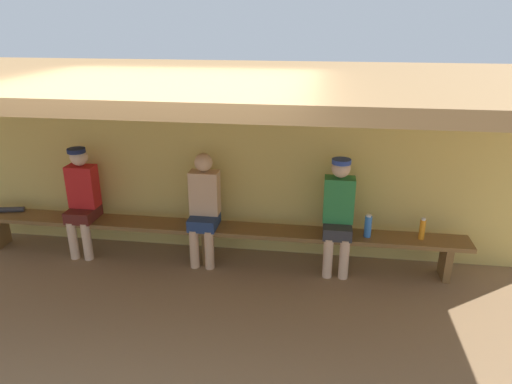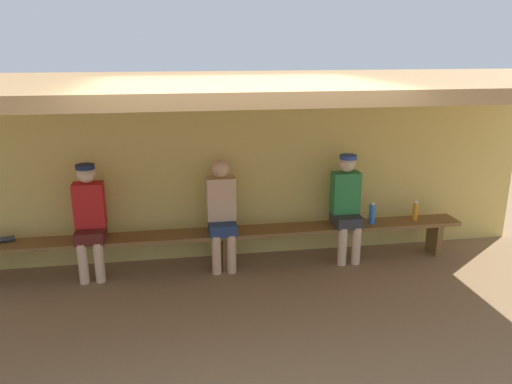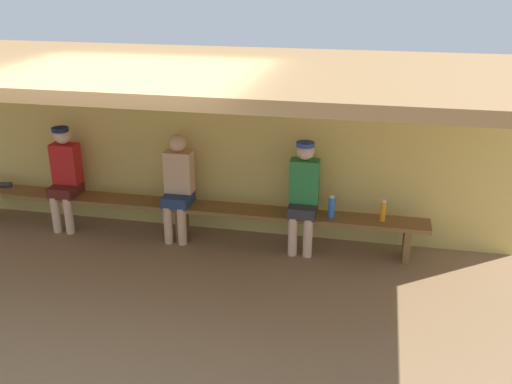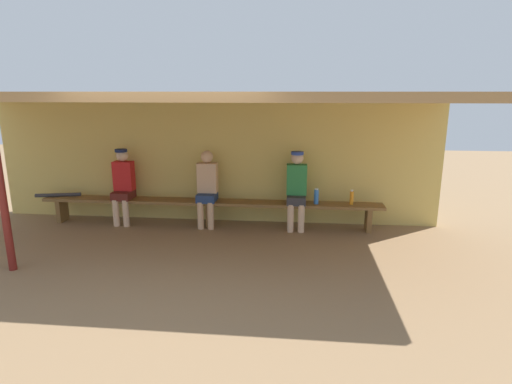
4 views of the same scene
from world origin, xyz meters
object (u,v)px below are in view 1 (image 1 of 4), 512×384
(bench, at_px, (208,231))
(player_shirtless_tan, at_px, (204,205))
(player_in_red, at_px, (82,197))
(water_bottle_clear, at_px, (368,226))
(player_leftmost, at_px, (338,211))
(water_bottle_blue, at_px, (422,229))

(bench, height_order, player_shirtless_tan, player_shirtless_tan)
(player_shirtless_tan, relative_size, player_in_red, 0.99)
(player_shirtless_tan, xyz_separation_m, player_in_red, (-1.52, 0.00, 0.02))
(player_shirtless_tan, relative_size, water_bottle_clear, 4.92)
(player_in_red, bearing_deg, player_leftmost, 0.00)
(player_leftmost, bearing_deg, water_bottle_clear, -4.32)
(player_leftmost, relative_size, water_bottle_clear, 4.95)
(player_leftmost, relative_size, player_in_red, 1.00)
(bench, height_order, water_bottle_clear, water_bottle_clear)
(player_leftmost, height_order, water_bottle_blue, player_leftmost)
(player_leftmost, height_order, water_bottle_clear, player_leftmost)
(water_bottle_clear, bearing_deg, player_in_red, 179.57)
(water_bottle_clear, relative_size, water_bottle_blue, 1.07)
(player_leftmost, bearing_deg, water_bottle_blue, -0.04)
(water_bottle_blue, bearing_deg, bench, -179.93)
(water_bottle_clear, bearing_deg, water_bottle_blue, 2.40)
(bench, distance_m, water_bottle_blue, 2.46)
(water_bottle_clear, bearing_deg, player_leftmost, 175.68)
(player_leftmost, distance_m, player_in_red, 3.07)
(bench, relative_size, player_in_red, 4.46)
(player_in_red, bearing_deg, water_bottle_blue, -0.01)
(player_leftmost, xyz_separation_m, player_in_red, (-3.07, 0.00, 0.00))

